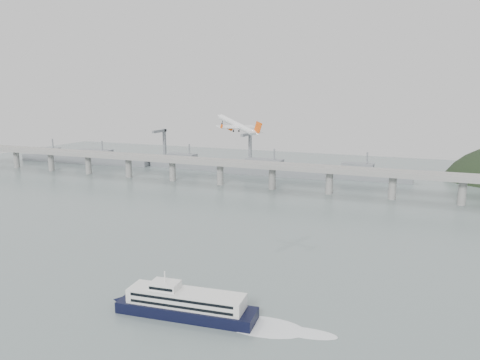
% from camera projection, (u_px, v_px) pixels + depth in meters
% --- Properties ---
extents(ground, '(900.00, 900.00, 0.00)m').
position_uv_depth(ground, '(194.00, 277.00, 215.63)').
color(ground, slate).
rests_on(ground, ground).
extents(bridge, '(800.00, 22.00, 23.90)m').
position_uv_depth(bridge, '(305.00, 171.00, 394.05)').
color(bridge, gray).
rests_on(bridge, ground).
extents(distant_fleet, '(453.00, 60.90, 40.00)m').
position_uv_depth(distant_fleet, '(183.00, 163.00, 513.45)').
color(distant_fleet, slate).
rests_on(distant_fleet, ground).
extents(ferry, '(89.49, 21.42, 16.88)m').
position_uv_depth(ferry, '(186.00, 304.00, 178.24)').
color(ferry, black).
rests_on(ferry, ground).
extents(airliner, '(36.59, 34.08, 14.36)m').
position_uv_depth(airliner, '(238.00, 125.00, 291.84)').
color(airliner, white).
rests_on(airliner, ground).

